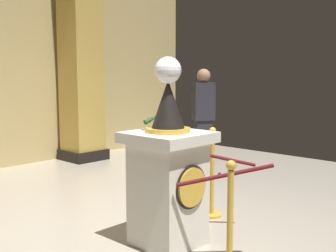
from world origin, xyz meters
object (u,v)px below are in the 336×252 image
at_px(stanchion_far, 212,185).
at_px(bystander_guest, 203,116).
at_px(pedestal_clock, 168,173).
at_px(stanchion_near, 230,243).
at_px(potted_palm_right, 159,146).

bearing_deg(stanchion_far, bystander_guest, 41.08).
bearing_deg(stanchion_far, pedestal_clock, -168.24).
bearing_deg(stanchion_near, bystander_guest, 41.51).
height_order(potted_palm_right, bystander_guest, bystander_guest).
height_order(pedestal_clock, stanchion_far, pedestal_clock).
bearing_deg(pedestal_clock, stanchion_far, 11.76).
distance_m(stanchion_near, stanchion_far, 1.67).
distance_m(stanchion_near, bystander_guest, 4.19).
xyz_separation_m(potted_palm_right, bystander_guest, (-0.12, -1.19, 0.68)).
bearing_deg(potted_palm_right, stanchion_near, -129.29).
relative_size(pedestal_clock, bystander_guest, 1.04).
bearing_deg(bystander_guest, stanchion_far, -138.92).
relative_size(stanchion_far, potted_palm_right, 1.12).
height_order(stanchion_far, potted_palm_right, stanchion_far).
distance_m(stanchion_near, potted_palm_right, 5.09).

